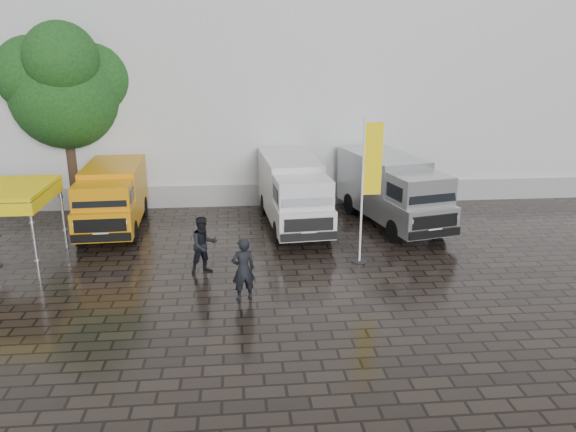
# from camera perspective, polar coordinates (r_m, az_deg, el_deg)

# --- Properties ---
(ground) EXTENTS (120.00, 120.00, 0.00)m
(ground) POSITION_cam_1_polar(r_m,az_deg,el_deg) (19.07, 3.64, -5.37)
(ground) COLOR black
(ground) RESTS_ON ground
(exhibition_hall) EXTENTS (44.00, 16.00, 12.00)m
(exhibition_hall) POSITION_cam_1_polar(r_m,az_deg,el_deg) (33.75, 3.03, 14.99)
(exhibition_hall) COLOR silver
(exhibition_hall) RESTS_ON ground
(hall_plinth) EXTENTS (44.00, 0.15, 1.00)m
(hall_plinth) POSITION_cam_1_polar(r_m,az_deg,el_deg) (26.67, 5.31, 2.36)
(hall_plinth) COLOR gray
(hall_plinth) RESTS_ON ground
(van_yellow) EXTENTS (2.36, 5.65, 2.57)m
(van_yellow) POSITION_cam_1_polar(r_m,az_deg,el_deg) (23.58, -17.39, 1.62)
(van_yellow) COLOR orange
(van_yellow) RESTS_ON ground
(van_white) EXTENTS (2.58, 6.48, 2.75)m
(van_white) POSITION_cam_1_polar(r_m,az_deg,el_deg) (22.97, 0.53, 2.25)
(van_white) COLOR silver
(van_white) RESTS_ON ground
(van_silver) EXTENTS (3.57, 6.80, 2.81)m
(van_silver) POSITION_cam_1_polar(r_m,az_deg,el_deg) (23.60, 10.54, 2.44)
(van_silver) COLOR #A0A2A4
(van_silver) RESTS_ON ground
(flagpole) EXTENTS (0.88, 0.50, 5.04)m
(flagpole) POSITION_cam_1_polar(r_m,az_deg,el_deg) (18.95, 8.12, 3.33)
(flagpole) COLOR black
(flagpole) RESTS_ON ground
(tree) EXTENTS (4.73, 4.73, 8.49)m
(tree) POSITION_cam_1_polar(r_m,az_deg,el_deg) (26.86, -21.87, 12.06)
(tree) COLOR black
(tree) RESTS_ON ground
(wheelie_bin) EXTENTS (0.72, 0.72, 1.12)m
(wheelie_bin) POSITION_cam_1_polar(r_m,az_deg,el_deg) (26.74, 10.87, 2.29)
(wheelie_bin) COLOR black
(wheelie_bin) RESTS_ON ground
(person_front) EXTENTS (0.81, 0.64, 1.93)m
(person_front) POSITION_cam_1_polar(r_m,az_deg,el_deg) (16.53, -4.57, -5.42)
(person_front) COLOR black
(person_front) RESTS_ON ground
(person_tent) EXTENTS (1.17, 1.09, 1.93)m
(person_tent) POSITION_cam_1_polar(r_m,az_deg,el_deg) (18.58, -8.54, -2.95)
(person_tent) COLOR black
(person_tent) RESTS_ON ground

